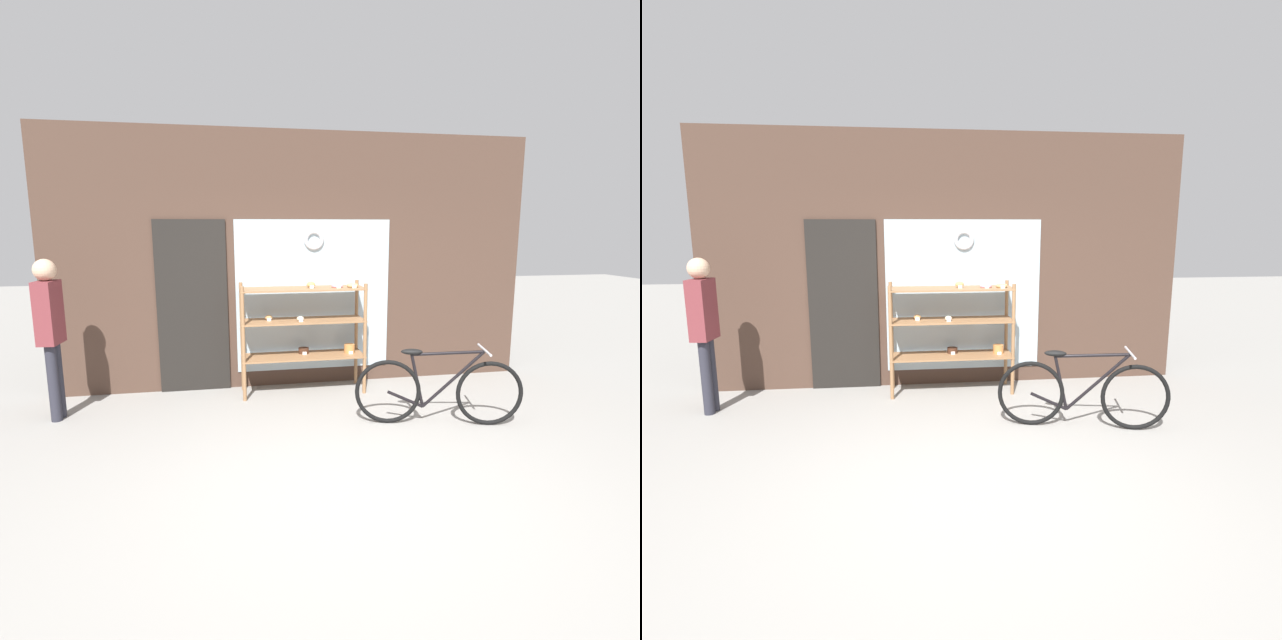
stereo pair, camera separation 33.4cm
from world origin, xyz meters
The scene contains 5 objects.
ground_plane centered at (0.00, 0.00, 0.00)m, with size 30.00×30.00×0.00m, color gray.
storefront_facade centered at (-0.03, 2.66, 1.55)m, with size 6.02×0.13×3.16m.
display_case centered at (0.04, 2.30, 0.84)m, with size 1.49×0.45×1.36m.
bicycle centered at (1.20, 1.02, 0.36)m, with size 1.67×0.55×0.81m.
pedestrian centered at (-2.69, 1.91, 1.00)m, with size 0.22×0.34×1.70m.
Camera 1 is at (-0.90, -3.55, 2.02)m, focal length 28.00 mm.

